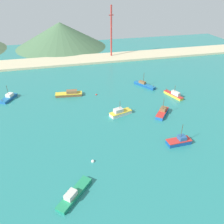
{
  "coord_description": "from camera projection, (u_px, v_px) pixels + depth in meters",
  "views": [
    {
      "loc": [
        -3.2,
        -15.67,
        43.14
      ],
      "look_at": [
        14.49,
        53.69,
        2.33
      ],
      "focal_mm": 38.29,
      "sensor_mm": 36.0,
      "label": 1
    }
  ],
  "objects": [
    {
      "name": "ground",
      "position": [
        80.0,
        172.0,
        60.62
      ],
      "size": [
        260.0,
        280.0,
        0.5
      ],
      "color": "teal"
    },
    {
      "name": "fishing_boat_0",
      "position": [
        9.0,
        98.0,
        95.77
      ],
      "size": [
        6.49,
        8.76,
        5.96
      ],
      "color": "#1E5BA8",
      "rests_on": "ground"
    },
    {
      "name": "fishing_boat_2",
      "position": [
        120.0,
        113.0,
        84.78
      ],
      "size": [
        8.6,
        5.14,
        5.49
      ],
      "color": "silver",
      "rests_on": "ground"
    },
    {
      "name": "fishing_boat_3",
      "position": [
        69.0,
        94.0,
        98.64
      ],
      "size": [
        11.14,
        4.27,
        2.33
      ],
      "color": "brown",
      "rests_on": "ground"
    },
    {
      "name": "fishing_boat_6",
      "position": [
        74.0,
        194.0,
        53.34
      ],
      "size": [
        9.03,
        9.59,
        2.22
      ],
      "color": "#198466",
      "rests_on": "ground"
    },
    {
      "name": "fishing_boat_7",
      "position": [
        162.0,
        113.0,
        84.97
      ],
      "size": [
        7.48,
        8.2,
        6.3
      ],
      "color": "#1E5BA8",
      "rests_on": "ground"
    },
    {
      "name": "fishing_boat_8",
      "position": [
        144.0,
        85.0,
        107.07
      ],
      "size": [
        7.36,
        10.46,
        6.12
      ],
      "color": "#14478C",
      "rests_on": "ground"
    },
    {
      "name": "fishing_boat_10",
      "position": [
        179.0,
        141.0,
        70.23
      ],
      "size": [
        7.33,
        3.15,
        6.66
      ],
      "color": "#14478C",
      "rests_on": "ground"
    },
    {
      "name": "fishing_boat_13",
      "position": [
        174.0,
        95.0,
        97.66
      ],
      "size": [
        4.68,
        9.69,
        4.98
      ],
      "color": "gold",
      "rests_on": "ground"
    },
    {
      "name": "buoy_0",
      "position": [
        93.0,
        161.0,
        63.68
      ],
      "size": [
        0.88,
        0.88,
        0.88
      ],
      "color": "silver",
      "rests_on": "ground"
    },
    {
      "name": "buoy_1",
      "position": [
        96.0,
        95.0,
        99.64
      ],
      "size": [
        0.68,
        0.68,
        0.68
      ],
      "color": "red",
      "rests_on": "ground"
    },
    {
      "name": "beach_strip",
      "position": [
        59.0,
        61.0,
        136.9
      ],
      "size": [
        247.0,
        17.01,
        1.2
      ],
      "primitive_type": "cube",
      "color": "beige",
      "rests_on": "ground"
    },
    {
      "name": "hill_central",
      "position": [
        61.0,
        35.0,
        163.38
      ],
      "size": [
        61.71,
        61.71,
        16.47
      ],
      "color": "#476B47",
      "rests_on": "ground"
    },
    {
      "name": "radio_tower",
      "position": [
        111.0,
        32.0,
        138.06
      ],
      "size": [
        2.96,
        2.36,
        29.56
      ],
      "color": "#B7332D",
      "rests_on": "ground"
    }
  ]
}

